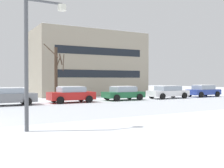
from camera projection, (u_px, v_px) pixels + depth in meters
name	position (u px, v px, depth m)	size (l,w,h in m)	color
street_lamp	(34.00, 48.00, 10.94)	(1.74, 0.36, 5.39)	#4C4F54
parked_car_gray	(6.00, 96.00, 21.46)	(4.61, 2.14, 1.42)	slate
parked_car_red	(71.00, 94.00, 24.21)	(4.04, 2.14, 1.45)	red
parked_car_green	(123.00, 93.00, 26.97)	(4.02, 2.19, 1.40)	#1E6038
parked_car_white	(168.00, 92.00, 29.39)	(4.61, 2.07, 1.38)	white
parked_car_blue	(203.00, 91.00, 32.15)	(4.08, 2.04, 1.42)	#283D93
tree_far_left	(56.00, 72.00, 26.73)	(2.15, 1.75, 5.52)	#423326
building_far_right	(87.00, 64.00, 36.74)	(14.37, 8.41, 8.29)	#9E937F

